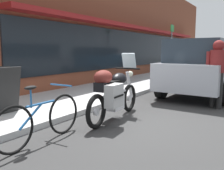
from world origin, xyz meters
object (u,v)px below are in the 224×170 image
at_px(parked_bicycle, 41,119).
at_px(parked_minivan, 205,66).
at_px(sandwich_board_sign, 5,90).
at_px(parking_sign_pole, 171,46).
at_px(touring_motorcycle, 114,92).
at_px(pedestrian_walking, 218,65).

bearing_deg(parked_bicycle, parked_minivan, -11.13).
distance_m(sandwich_board_sign, parking_sign_pole, 9.26).
bearing_deg(touring_motorcycle, parking_sign_pole, 11.00).
relative_size(parked_minivan, sandwich_board_sign, 4.91).
bearing_deg(parking_sign_pole, touring_motorcycle, -169.00).
bearing_deg(parked_minivan, parked_bicycle, 168.87).
bearing_deg(pedestrian_walking, touring_motorcycle, 146.06).
relative_size(touring_motorcycle, pedestrian_walking, 1.27).
height_order(parked_minivan, parking_sign_pole, parking_sign_pole).
relative_size(parked_bicycle, sandwich_board_sign, 1.75).
height_order(parked_bicycle, parked_minivan, parked_minivan).
xyz_separation_m(touring_motorcycle, pedestrian_walking, (2.39, -1.61, 0.48)).
xyz_separation_m(parked_minivan, parking_sign_pole, (3.70, 2.47, 0.74)).
xyz_separation_m(pedestrian_walking, parking_sign_pole, (5.68, 3.17, 0.59)).
distance_m(touring_motorcycle, pedestrian_walking, 2.92).
relative_size(touring_motorcycle, sandwich_board_sign, 2.19).
relative_size(touring_motorcycle, parked_bicycle, 1.25).
bearing_deg(pedestrian_walking, sandwich_board_sign, 133.82).
bearing_deg(touring_motorcycle, sandwich_board_sign, 118.64).
xyz_separation_m(parked_bicycle, parked_minivan, (6.07, -1.19, 0.56)).
distance_m(touring_motorcycle, sandwich_board_sign, 2.33).
distance_m(parked_minivan, parking_sign_pole, 4.51).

